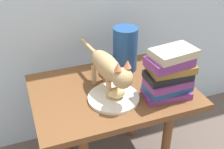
{
  "coord_description": "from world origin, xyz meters",
  "views": [
    {
      "loc": [
        -0.39,
        -1.06,
        1.31
      ],
      "look_at": [
        0.0,
        0.0,
        0.62
      ],
      "focal_mm": 45.25,
      "sensor_mm": 36.0,
      "label": 1
    }
  ],
  "objects": [
    {
      "name": "book_stack",
      "position": [
        0.22,
        -0.14,
        0.66
      ],
      "size": [
        0.23,
        0.15,
        0.24
      ],
      "color": "#72337A",
      "rests_on": "side_table"
    },
    {
      "name": "plate",
      "position": [
        -0.02,
        -0.08,
        0.55
      ],
      "size": [
        0.24,
        0.24,
        0.01
      ],
      "primitive_type": "cylinder",
      "color": "silver",
      "rests_on": "side_table"
    },
    {
      "name": "bread_roll",
      "position": [
        -0.01,
        -0.09,
        0.58
      ],
      "size": [
        0.08,
        0.07,
        0.05
      ],
      "primitive_type": "ellipsoid",
      "rotation": [
        0.0,
        0.0,
        3.07
      ],
      "color": "#E0BC7A",
      "rests_on": "plate"
    },
    {
      "name": "cat",
      "position": [
        -0.02,
        -0.03,
        0.67
      ],
      "size": [
        0.13,
        0.48,
        0.23
      ],
      "color": "tan",
      "rests_on": "side_table"
    },
    {
      "name": "candle_jar",
      "position": [
        0.31,
        0.0,
        0.58
      ],
      "size": [
        0.07,
        0.07,
        0.08
      ],
      "color": "silver",
      "rests_on": "side_table"
    },
    {
      "name": "green_vase",
      "position": [
        0.13,
        0.16,
        0.66
      ],
      "size": [
        0.13,
        0.13,
        0.23
      ],
      "primitive_type": "cylinder",
      "color": "navy",
      "rests_on": "side_table"
    },
    {
      "name": "side_table",
      "position": [
        0.0,
        0.0,
        0.46
      ],
      "size": [
        0.77,
        0.55,
        0.54
      ],
      "color": "brown",
      "rests_on": "ground"
    }
  ]
}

